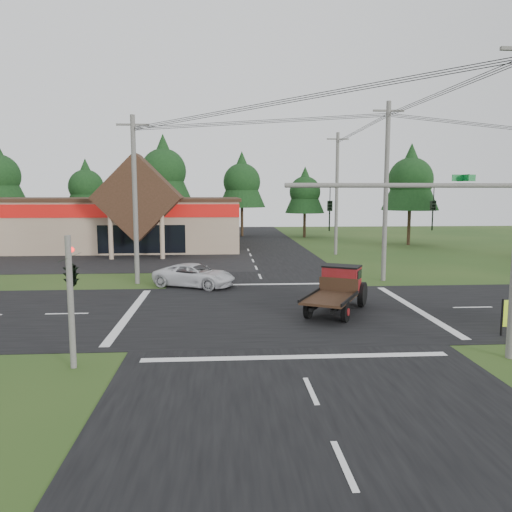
{
  "coord_description": "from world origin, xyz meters",
  "views": [
    {
      "loc": [
        -2.52,
        -23.79,
        5.77
      ],
      "look_at": [
        -0.67,
        4.1,
        2.2
      ],
      "focal_mm": 35.0,
      "sensor_mm": 36.0,
      "label": 1
    }
  ],
  "objects": [
    {
      "name": "tree_row_d",
      "position": [
        0.0,
        42.0,
        7.38
      ],
      "size": [
        6.16,
        6.16,
        11.11
      ],
      "color": "#332316",
      "rests_on": "ground"
    },
    {
      "name": "antique_flatbed_truck",
      "position": [
        2.86,
        -0.59,
        1.11
      ],
      "size": [
        4.26,
        5.62,
        2.21
      ],
      "primitive_type": null,
      "rotation": [
        0.0,
        0.0,
        -0.49
      ],
      "color": "#60100D",
      "rests_on": "ground"
    },
    {
      "name": "white_pickup",
      "position": [
        -4.29,
        6.7,
        0.7
      ],
      "size": [
        5.55,
        4.17,
        1.4
      ],
      "primitive_type": "imported",
      "rotation": [
        0.0,
        0.0,
        1.15
      ],
      "color": "silver",
      "rests_on": "ground"
    },
    {
      "name": "ground",
      "position": [
        0.0,
        0.0,
        0.0
      ],
      "size": [
        120.0,
        120.0,
        0.0
      ],
      "primitive_type": "plane",
      "color": "#234117",
      "rests_on": "ground"
    },
    {
      "name": "traffic_signal_corner",
      "position": [
        -7.5,
        -7.32,
        3.52
      ],
      "size": [
        0.53,
        2.48,
        4.4
      ],
      "color": "#595651",
      "rests_on": "ground"
    },
    {
      "name": "tree_row_e",
      "position": [
        8.0,
        40.0,
        6.03
      ],
      "size": [
        5.04,
        5.04,
        9.09
      ],
      "color": "#332316",
      "rests_on": "ground"
    },
    {
      "name": "cvs_building",
      "position": [
        -15.7,
        29.57,
        2.78
      ],
      "size": [
        30.4,
        18.2,
        9.19
      ],
      "color": "tan",
      "rests_on": "ground"
    },
    {
      "name": "tree_row_c",
      "position": [
        -10.0,
        41.0,
        8.72
      ],
      "size": [
        7.28,
        7.28,
        13.13
      ],
      "color": "#332316",
      "rests_on": "ground"
    },
    {
      "name": "parking_apron",
      "position": [
        -14.0,
        19.0,
        0.01
      ],
      "size": [
        28.0,
        14.0,
        0.02
      ],
      "primitive_type": "cube",
      "color": "black",
      "rests_on": "ground"
    },
    {
      "name": "utility_pole_n",
      "position": [
        8.0,
        22.0,
        5.74
      ],
      "size": [
        2.0,
        0.3,
        11.2
      ],
      "color": "#595651",
      "rests_on": "ground"
    },
    {
      "name": "utility_pole_ne",
      "position": [
        8.0,
        8.0,
        5.89
      ],
      "size": [
        2.0,
        0.3,
        11.5
      ],
      "color": "#595651",
      "rests_on": "ground"
    },
    {
      "name": "tree_row_b",
      "position": [
        -20.0,
        42.0,
        6.7
      ],
      "size": [
        5.6,
        5.6,
        10.1
      ],
      "color": "#332316",
      "rests_on": "ground"
    },
    {
      "name": "utility_pole_nw",
      "position": [
        -8.0,
        8.0,
        5.39
      ],
      "size": [
        2.0,
        0.3,
        10.5
      ],
      "color": "#595651",
      "rests_on": "ground"
    },
    {
      "name": "traffic_signal_mast",
      "position": [
        5.82,
        -7.5,
        4.43
      ],
      "size": [
        8.12,
        0.24,
        7.0
      ],
      "color": "#595651",
      "rests_on": "ground"
    },
    {
      "name": "tree_side_ne",
      "position": [
        18.0,
        30.0,
        7.38
      ],
      "size": [
        6.16,
        6.16,
        11.11
      ],
      "color": "#332316",
      "rests_on": "ground"
    },
    {
      "name": "road_ns",
      "position": [
        0.0,
        0.0,
        0.01
      ],
      "size": [
        12.0,
        120.0,
        0.02
      ],
      "primitive_type": "cube",
      "color": "black",
      "rests_on": "ground"
    },
    {
      "name": "road_ew",
      "position": [
        0.0,
        0.0,
        0.01
      ],
      "size": [
        120.0,
        12.0,
        0.02
      ],
      "primitive_type": "cube",
      "color": "black",
      "rests_on": "ground"
    }
  ]
}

